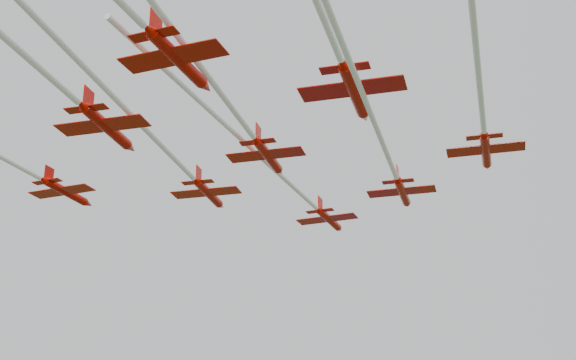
# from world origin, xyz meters

# --- Properties ---
(jet_lead) EXTENTS (17.31, 60.17, 2.56)m
(jet_lead) POSITION_xyz_m (1.86, 0.98, 62.39)
(jet_lead) COLOR #C50A00
(jet_row2_left) EXTENTS (9.67, 55.32, 2.65)m
(jet_row2_left) POSITION_xyz_m (-9.93, -10.41, 62.00)
(jet_row2_left) COLOR #C50A00
(jet_row2_right) EXTENTS (10.00, 51.13, 2.48)m
(jet_row2_right) POSITION_xyz_m (14.51, -9.95, 60.57)
(jet_row2_right) COLOR #C50A00
(jet_row3_left) EXTENTS (13.73, 46.87, 2.39)m
(jet_row3_left) POSITION_xyz_m (-26.07, -17.48, 59.49)
(jet_row3_left) COLOR #C50A00
(jet_row3_mid) EXTENTS (9.77, 48.51, 2.60)m
(jet_row3_mid) POSITION_xyz_m (-0.01, -20.42, 61.30)
(jet_row3_mid) COLOR #C50A00
(jet_row3_right) EXTENTS (10.20, 56.46, 2.40)m
(jet_row3_right) POSITION_xyz_m (23.12, -26.22, 59.60)
(jet_row3_right) COLOR #C50A00
(jet_row4_left) EXTENTS (9.94, 45.26, 2.91)m
(jet_row4_left) POSITION_xyz_m (-15.02, -27.99, 61.39)
(jet_row4_left) COLOR #C50A00
(jet_row4_right) EXTENTS (10.34, 49.72, 2.96)m
(jet_row4_right) POSITION_xyz_m (10.73, -34.50, 60.97)
(jet_row4_right) COLOR #C50A00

